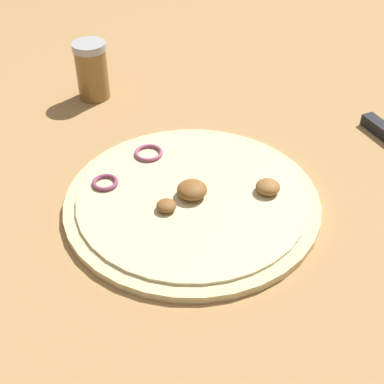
% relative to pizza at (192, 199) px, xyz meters
% --- Properties ---
extents(ground_plane, '(3.00, 3.00, 0.00)m').
position_rel_pizza_xyz_m(ground_plane, '(-0.00, 0.00, -0.01)').
color(ground_plane, tan).
extents(pizza, '(0.33, 0.33, 0.03)m').
position_rel_pizza_xyz_m(pizza, '(0.00, 0.00, 0.00)').
color(pizza, beige).
rests_on(pizza, ground_plane).
extents(spice_jar, '(0.05, 0.05, 0.10)m').
position_rel_pizza_xyz_m(spice_jar, '(0.20, -0.26, 0.04)').
color(spice_jar, olive).
rests_on(spice_jar, ground_plane).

